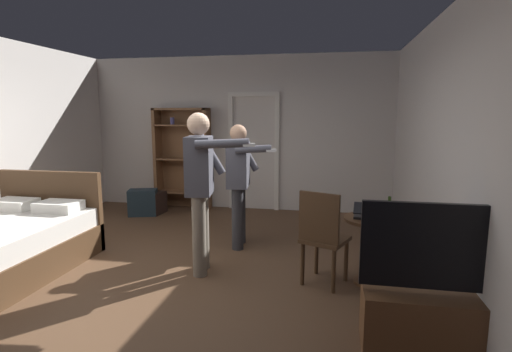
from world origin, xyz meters
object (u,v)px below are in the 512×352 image
Objects in this scene: person_striped_shirt at (239,177)px; bed at (0,246)px; tv_flatscreen at (434,310)px; side_table at (372,240)px; laptop at (370,214)px; person_blue_shirt at (201,182)px; suitcase_dark at (143,202)px; bottle_on_table at (389,211)px; bookshelf at (183,154)px; suitcase_small at (150,203)px; wooden_chair at (322,234)px.

bed is at bearing -150.37° from person_striped_shirt.
tv_flatscreen is 2.87m from person_striped_shirt.
laptop is (-0.03, -0.04, 0.29)m from side_table.
side_table is at bearing 51.37° from laptop.
person_blue_shirt is at bearing -102.83° from person_striped_shirt.
person_striped_shirt is (0.21, 0.92, -0.08)m from person_blue_shirt.
side_table is (-0.33, 1.15, 0.14)m from tv_flatscreen.
tv_flatscreen is at bearing -56.15° from suitcase_dark.
bottle_on_table reaches higher than laptop.
side_table is 0.37m from bottle_on_table.
bookshelf reaches higher than person_blue_shirt.
person_blue_shirt is at bearing -66.76° from suitcase_dark.
bed is at bearing -174.44° from bottle_on_table.
suitcase_small is at bearing 147.50° from bottle_on_table.
person_striped_shirt is at bearing 29.63° from bed.
laptop is 1.83m from person_striped_shirt.
side_table is at bearing 150.26° from bottle_on_table.
tv_flatscreen reaches higher than suitcase_dark.
bookshelf is 2.44m from person_striped_shirt.
bottle_on_table is 4.44m from suitcase_small.
suitcase_dark is at bearing 140.38° from tv_flatscreen.
suitcase_small is at bearing 146.66° from laptop.
wooden_chair is (3.51, 0.33, 0.24)m from bed.
wooden_chair is 2.09× the size of suitcase_dark.
bookshelf is at bearing 138.13° from side_table.
person_blue_shirt reaches higher than tv_flatscreen.
bed is at bearing -174.60° from wooden_chair.
bottle_on_table is 0.15× the size of person_striped_shirt.
bed is 4.13× the size of suitcase_small.
laptop is at bearing -47.73° from suitcase_dark.
side_table is 2.84× the size of bottle_on_table.
person_blue_shirt is 2.93m from suitcase_dark.
person_striped_shirt reaches higher than bed.
side_table is 0.40× the size of person_blue_shirt.
bottle_on_table reaches higher than side_table.
bookshelf is 4.36m from bottle_on_table.
person_blue_shirt is 3.75× the size of suitcase_small.
bookshelf reaches higher than wooden_chair.
laptop is at bearing -42.62° from bookshelf.
bookshelf reaches higher than side_table.
suitcase_dark is (-3.76, 2.21, -0.58)m from bottle_on_table.
bottle_on_table is at bearing -28.88° from person_striped_shirt.
laptop is at bearing -128.63° from side_table.
wooden_chair reaches higher than side_table.
person_striped_shirt is at bearing 133.73° from tv_flatscreen.
wooden_chair is at bearing 5.40° from bed.
person_blue_shirt reaches higher than suitcase_dark.
bed reaches higher than suitcase_dark.
suitcase_small is (-3.53, 2.32, -0.56)m from laptop.
laptop is 0.22× the size of person_striped_shirt.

